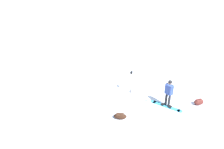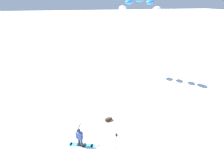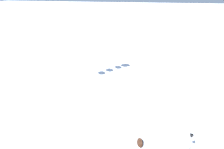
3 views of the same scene
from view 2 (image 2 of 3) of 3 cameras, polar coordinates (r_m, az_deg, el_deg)
ground_plane at (r=11.14m, az=-13.78°, el=-24.77°), size 300.00×300.00×0.00m
snowboarder at (r=10.08m, az=-12.97°, el=-23.08°), size 0.47×0.76×1.67m
snowboard at (r=10.89m, az=-12.26°, el=-26.03°), size 1.79×0.77×0.10m
traction_kite at (r=16.61m, az=10.87°, el=26.19°), size 4.09×3.56×1.22m
camera_tripod at (r=9.68m, az=1.80°, el=-24.65°), size 0.64×0.56×1.47m
gear_bag_small at (r=12.01m, az=-1.43°, el=-17.64°), size 0.73×0.46×0.29m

